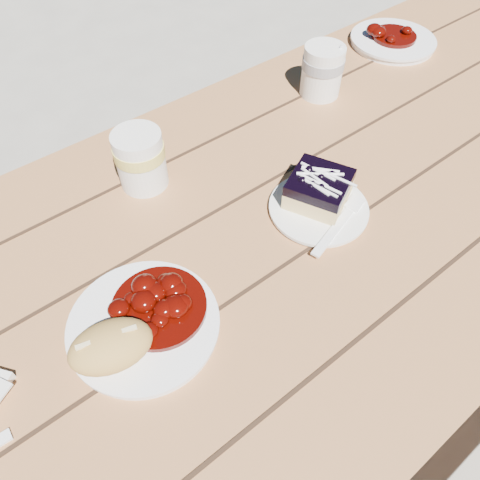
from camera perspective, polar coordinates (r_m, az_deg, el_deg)
ground at (r=1.46m, az=4.36°, el=-16.37°), size 60.00×60.00×0.00m
picnic_table at (r=0.95m, az=6.46°, el=-2.45°), size 2.00×1.55×0.75m
main_plate at (r=0.68m, az=-11.59°, el=-10.19°), size 0.21×0.21×0.02m
goulash_stew at (r=0.67m, az=-10.00°, el=-7.35°), size 0.14×0.14×0.04m
bread_roll at (r=0.64m, az=-15.48°, el=-12.37°), size 0.13×0.10×0.06m
dessert_plate at (r=0.82m, az=9.54°, el=3.74°), size 0.17×0.17×0.01m
blueberry_cake at (r=0.81m, az=9.59°, el=6.20°), size 0.13×0.13×0.05m
fork_dessert at (r=0.78m, az=11.36°, el=1.11°), size 0.16×0.07×0.00m
coffee_cup at (r=1.07m, az=9.98°, el=19.62°), size 0.09×0.09×0.11m
second_plate at (r=1.32m, az=18.11°, el=22.03°), size 0.20×0.20×0.02m
second_stew at (r=1.31m, az=18.44°, el=23.13°), size 0.11×0.11×0.04m
second_cup at (r=0.84m, az=-12.03°, el=9.56°), size 0.09×0.09×0.11m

